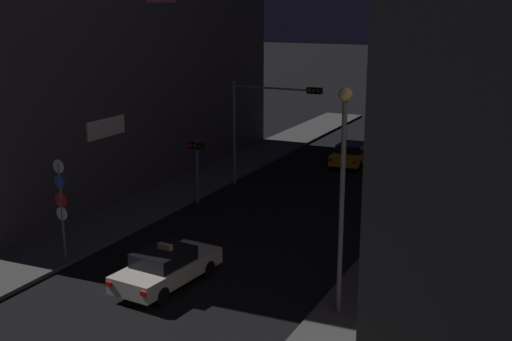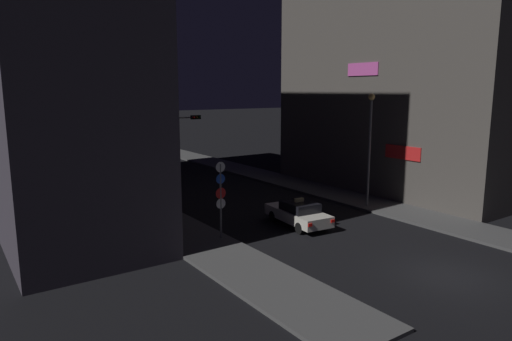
# 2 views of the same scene
# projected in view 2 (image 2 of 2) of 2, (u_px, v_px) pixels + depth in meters

# --- Properties ---
(ground_plane) EXTENTS (300.00, 300.00, 0.00)m
(ground_plane) POSITION_uv_depth(u_px,v_px,m) (448.00, 276.00, 18.97)
(ground_plane) COLOR black
(sidewalk_left) EXTENTS (3.28, 49.67, 0.15)m
(sidewalk_left) POSITION_uv_depth(u_px,v_px,m) (116.00, 194.00, 33.69)
(sidewalk_left) COLOR #4C4C4C
(sidewalk_left) RESTS_ON ground_plane
(sidewalk_right) EXTENTS (3.28, 49.67, 0.15)m
(sidewalk_right) POSITION_uv_depth(u_px,v_px,m) (261.00, 175.00, 41.15)
(sidewalk_right) COLOR #4C4C4C
(sidewalk_right) RESTS_ON ground_plane
(building_facade_left) EXTENTS (6.75, 25.82, 22.58)m
(building_facade_left) POSITION_uv_depth(u_px,v_px,m) (34.00, 29.00, 27.40)
(building_facade_left) COLOR #3D3842
(building_facade_left) RESTS_ON ground_plane
(building_facade_right) EXTENTS (7.94, 18.94, 19.85)m
(building_facade_right) POSITION_uv_depth(u_px,v_px,m) (399.00, 60.00, 34.31)
(building_facade_right) COLOR #514C47
(building_facade_right) RESTS_ON ground_plane
(taxi) EXTENTS (2.20, 4.59, 1.62)m
(taxi) POSITION_uv_depth(u_px,v_px,m) (298.00, 213.00, 25.89)
(taxi) COLOR silver
(taxi) RESTS_ON ground_plane
(far_car) EXTENTS (1.94, 4.50, 1.42)m
(far_car) POSITION_uv_depth(u_px,v_px,m) (160.00, 165.00, 42.75)
(far_car) COLOR yellow
(far_car) RESTS_ON ground_plane
(traffic_light_overhead) EXTENTS (5.17, 0.42, 5.79)m
(traffic_light_overhead) POSITION_uv_depth(u_px,v_px,m) (164.00, 136.00, 34.78)
(traffic_light_overhead) COLOR slate
(traffic_light_overhead) RESTS_ON ground_plane
(traffic_light_left_kerb) EXTENTS (0.80, 0.42, 3.25)m
(traffic_light_left_kerb) POSITION_uv_depth(u_px,v_px,m) (163.00, 170.00, 30.73)
(traffic_light_left_kerb) COLOR slate
(traffic_light_left_kerb) RESTS_ON ground_plane
(sign_pole_left) EXTENTS (0.57, 0.10, 3.97)m
(sign_pole_left) POSITION_uv_depth(u_px,v_px,m) (221.00, 194.00, 23.04)
(sign_pole_left) COLOR slate
(sign_pole_left) RESTS_ON sidewalk_left
(street_lamp_near_block) EXTENTS (0.43, 0.43, 7.31)m
(street_lamp_near_block) POSITION_uv_depth(u_px,v_px,m) (370.00, 137.00, 29.13)
(street_lamp_near_block) COLOR slate
(street_lamp_near_block) RESTS_ON sidewalk_right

